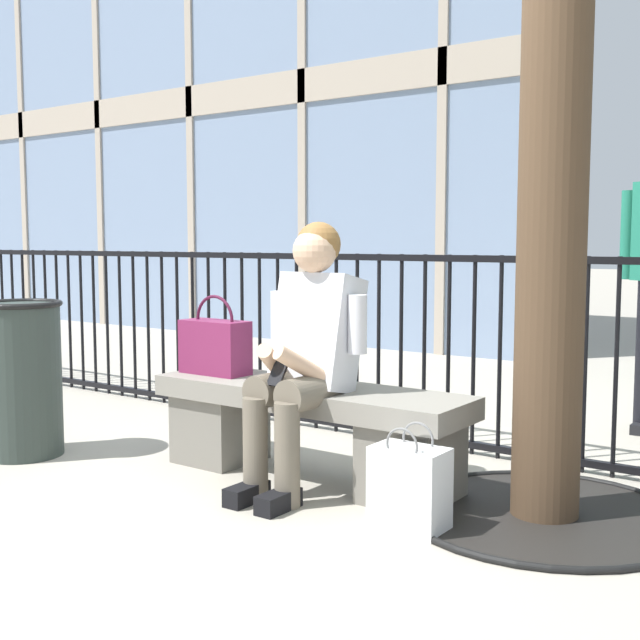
{
  "coord_description": "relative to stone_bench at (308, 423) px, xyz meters",
  "views": [
    {
      "loc": [
        2.25,
        -3.01,
        1.13
      ],
      "look_at": [
        0.0,
        0.1,
        0.75
      ],
      "focal_mm": 45.52,
      "sensor_mm": 36.0,
      "label": 1
    }
  ],
  "objects": [
    {
      "name": "ground_plane",
      "position": [
        0.0,
        0.0,
        -0.27
      ],
      "size": [
        60.0,
        60.0,
        0.0
      ],
      "primitive_type": "plane",
      "color": "#A8A091"
    },
    {
      "name": "stone_bench",
      "position": [
        0.0,
        0.0,
        0.0
      ],
      "size": [
        1.6,
        0.44,
        0.45
      ],
      "color": "gray",
      "rests_on": "ground"
    },
    {
      "name": "seated_person_with_phone",
      "position": [
        0.09,
        -0.13,
        0.38
      ],
      "size": [
        0.52,
        0.66,
        1.21
      ],
      "color": "#6B6051",
      "rests_on": "ground"
    },
    {
      "name": "handbag_on_bench",
      "position": [
        -0.58,
        -0.01,
        0.32
      ],
      "size": [
        0.36,
        0.17,
        0.4
      ],
      "color": "#7A234C",
      "rests_on": "stone_bench"
    },
    {
      "name": "shopping_bag",
      "position": [
        0.73,
        -0.32,
        -0.1
      ],
      "size": [
        0.29,
        0.18,
        0.42
      ],
      "color": "white",
      "rests_on": "ground"
    },
    {
      "name": "plaza_railing",
      "position": [
        0.0,
        0.87,
        0.26
      ],
      "size": [
        9.37,
        0.04,
        1.05
      ],
      "color": "black",
      "rests_on": "ground"
    },
    {
      "name": "trash_can",
      "position": [
        -1.47,
        -0.53,
        0.15
      ],
      "size": [
        0.43,
        0.43,
        0.82
      ],
      "color": "#2D3833",
      "rests_on": "ground"
    }
  ]
}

